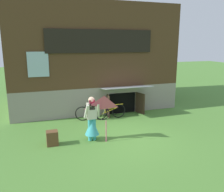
{
  "coord_description": "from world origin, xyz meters",
  "views": [
    {
      "loc": [
        -3.11,
        -7.82,
        3.55
      ],
      "look_at": [
        -0.03,
        1.25,
        1.36
      ],
      "focal_mm": 37.54,
      "sensor_mm": 36.0,
      "label": 1
    }
  ],
  "objects_px": {
    "bicycle_yellow": "(110,112)",
    "bicycle_silver": "(92,113)",
    "person": "(92,122)",
    "wooden_crate": "(52,138)",
    "kite": "(104,108)"
  },
  "relations": [
    {
      "from": "bicycle_silver",
      "to": "wooden_crate",
      "type": "xyz_separation_m",
      "value": [
        -2.0,
        -2.17,
        -0.1
      ]
    },
    {
      "from": "bicycle_yellow",
      "to": "wooden_crate",
      "type": "bearing_deg",
      "value": -143.22
    },
    {
      "from": "wooden_crate",
      "to": "kite",
      "type": "bearing_deg",
      "value": -17.89
    },
    {
      "from": "kite",
      "to": "person",
      "type": "bearing_deg",
      "value": 122.02
    },
    {
      "from": "kite",
      "to": "bicycle_silver",
      "type": "xyz_separation_m",
      "value": [
        0.24,
        2.74,
        -1.01
      ]
    },
    {
      "from": "bicycle_yellow",
      "to": "bicycle_silver",
      "type": "xyz_separation_m",
      "value": [
        -0.84,
        0.02,
        0.0
      ]
    },
    {
      "from": "bicycle_yellow",
      "to": "bicycle_silver",
      "type": "relative_size",
      "value": 1.01
    },
    {
      "from": "wooden_crate",
      "to": "bicycle_yellow",
      "type": "bearing_deg",
      "value": 37.14
    },
    {
      "from": "person",
      "to": "wooden_crate",
      "type": "xyz_separation_m",
      "value": [
        -1.43,
        0.05,
        -0.44
      ]
    },
    {
      "from": "person",
      "to": "kite",
      "type": "relative_size",
      "value": 0.97
    },
    {
      "from": "wooden_crate",
      "to": "person",
      "type": "bearing_deg",
      "value": -1.93
    },
    {
      "from": "person",
      "to": "bicycle_yellow",
      "type": "relative_size",
      "value": 1.05
    },
    {
      "from": "person",
      "to": "wooden_crate",
      "type": "bearing_deg",
      "value": 179.74
    },
    {
      "from": "person",
      "to": "bicycle_silver",
      "type": "bearing_deg",
      "value": 77.43
    },
    {
      "from": "kite",
      "to": "wooden_crate",
      "type": "height_order",
      "value": "kite"
    }
  ]
}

